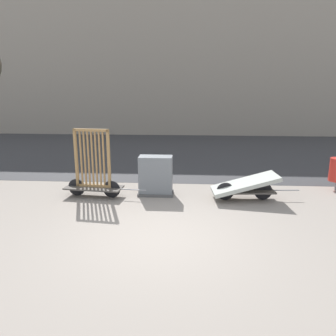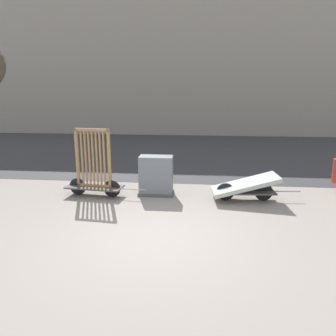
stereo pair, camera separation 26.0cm
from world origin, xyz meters
TOP-DOWN VIEW (x-y plane):
  - ground_plane at (0.00, 0.00)m, footprint 60.00×60.00m
  - road_strip at (0.00, 9.37)m, footprint 56.00×10.99m
  - building_facade at (0.00, 16.86)m, footprint 48.00×4.00m
  - bike_cart_with_bedframe at (-2.05, 2.45)m, footprint 2.30×0.77m
  - bike_cart_with_mattress at (2.06, 2.46)m, footprint 2.38×0.97m
  - utility_cabinet at (-0.36, 2.74)m, footprint 0.98×0.54m

SIDE VIEW (x-z plane):
  - ground_plane at x=0.00m, z-range 0.00..0.00m
  - road_strip at x=0.00m, z-range 0.00..0.01m
  - bike_cart_with_mattress at x=2.06m, z-range 0.03..0.76m
  - utility_cabinet at x=-0.36m, z-range -0.04..1.07m
  - bike_cart_with_bedframe at x=-2.05m, z-range -0.32..1.57m
  - building_facade at x=0.00m, z-range 0.00..10.47m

